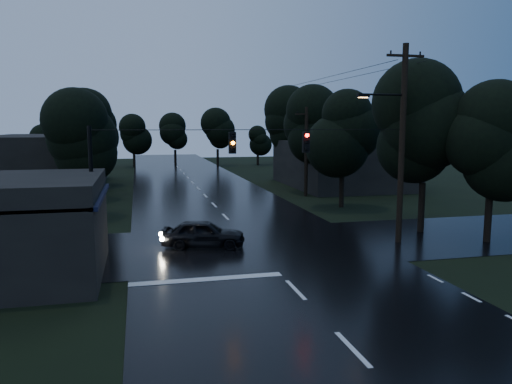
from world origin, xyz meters
name	(u,v)px	position (x,y,z in m)	size (l,w,h in m)	color
ground	(352,350)	(0.00, 0.00, 0.00)	(160.00, 160.00, 0.00)	black
main_road	(205,196)	(0.00, 30.00, 0.00)	(12.00, 120.00, 0.02)	black
cross_street	(253,246)	(0.00, 12.00, 0.00)	(60.00, 9.00, 0.02)	black
building_far_right	(341,164)	(14.00, 34.00, 2.20)	(10.00, 14.00, 4.40)	black
building_far_left	(48,161)	(-14.00, 40.00, 2.50)	(10.00, 16.00, 5.00)	black
utility_pole_main	(401,140)	(7.41, 11.00, 5.26)	(3.50, 0.30, 10.00)	black
utility_pole_far	(306,150)	(8.30, 28.00, 3.88)	(2.00, 0.30, 7.50)	black
anchor_pole_left	(92,194)	(-7.50, 11.00, 3.00)	(0.18, 0.18, 6.00)	black
span_signals	(269,142)	(0.56, 10.99, 5.24)	(15.00, 0.37, 1.12)	black
tree_corner_near	(425,125)	(10.00, 13.00, 5.99)	(4.48, 4.48, 9.44)	black
tree_corner_far	(493,140)	(12.00, 10.00, 5.24)	(3.92, 3.92, 8.26)	black
tree_left_a	(81,137)	(-9.00, 22.00, 5.24)	(3.92, 3.92, 8.26)	black
tree_left_b	(84,130)	(-9.60, 30.00, 5.62)	(4.20, 4.20, 8.85)	black
tree_left_c	(87,125)	(-10.20, 40.00, 5.99)	(4.48, 4.48, 9.44)	black
tree_right_a	(343,130)	(9.00, 22.00, 5.62)	(4.20, 4.20, 8.85)	black
tree_right_b	(313,125)	(9.60, 30.00, 5.99)	(4.48, 4.48, 9.44)	black
tree_right_c	(287,121)	(10.20, 40.00, 6.37)	(4.76, 4.76, 10.03)	black
car	(204,234)	(-2.44, 12.24, 0.69)	(1.63, 4.06, 1.38)	black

